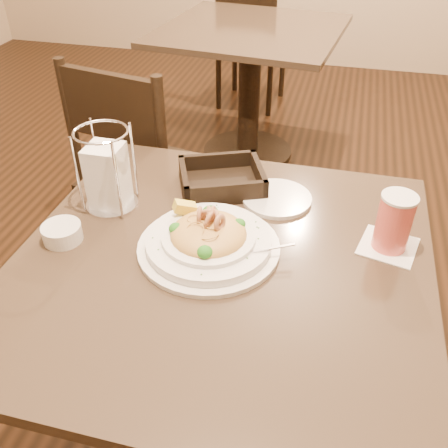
% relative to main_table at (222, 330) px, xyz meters
% --- Properties ---
extents(ground, '(7.00, 7.00, 0.00)m').
position_rel_main_table_xyz_m(ground, '(0.00, 0.00, -0.50)').
color(ground, black).
rests_on(ground, ground).
extents(main_table, '(0.90, 0.90, 0.73)m').
position_rel_main_table_xyz_m(main_table, '(0.00, 0.00, 0.00)').
color(main_table, black).
rests_on(main_table, ground).
extents(background_table, '(0.99, 0.99, 0.73)m').
position_rel_main_table_xyz_m(background_table, '(-0.31, 1.80, 0.00)').
color(background_table, black).
rests_on(background_table, ground).
extents(dining_chair_near, '(0.50, 0.50, 0.93)m').
position_rel_main_table_xyz_m(dining_chair_near, '(-0.47, 0.67, -0.00)').
color(dining_chair_near, black).
rests_on(dining_chair_near, ground).
extents(dining_chair_far, '(0.45, 0.45, 0.93)m').
position_rel_main_table_xyz_m(dining_chair_far, '(-0.45, 2.52, -0.00)').
color(dining_chair_far, black).
rests_on(dining_chair_far, ground).
extents(pasta_bowl, '(0.35, 0.32, 0.10)m').
position_rel_main_table_xyz_m(pasta_bowl, '(-0.04, 0.03, 0.26)').
color(pasta_bowl, white).
rests_on(pasta_bowl, main_table).
extents(drink_glass, '(0.14, 0.14, 0.14)m').
position_rel_main_table_xyz_m(drink_glass, '(0.35, 0.13, 0.30)').
color(drink_glass, white).
rests_on(drink_glass, main_table).
extents(bread_basket, '(0.26, 0.24, 0.06)m').
position_rel_main_table_xyz_m(bread_basket, '(-0.07, 0.28, 0.25)').
color(bread_basket, black).
rests_on(bread_basket, main_table).
extents(napkin_caddy, '(0.13, 0.13, 0.21)m').
position_rel_main_table_xyz_m(napkin_caddy, '(-0.32, 0.13, 0.32)').
color(napkin_caddy, silver).
rests_on(napkin_caddy, main_table).
extents(side_plate, '(0.24, 0.24, 0.01)m').
position_rel_main_table_xyz_m(side_plate, '(0.08, 0.26, 0.24)').
color(side_plate, white).
rests_on(side_plate, main_table).
extents(butter_ramekin, '(0.11, 0.11, 0.04)m').
position_rel_main_table_xyz_m(butter_ramekin, '(-0.37, -0.02, 0.25)').
color(butter_ramekin, white).
rests_on(butter_ramekin, main_table).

